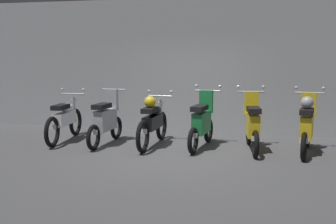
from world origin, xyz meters
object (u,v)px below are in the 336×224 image
motorbike_slot_1 (106,120)px  motorbike_slot_2 (153,121)px  motorbike_slot_3 (202,123)px  motorbike_slot_5 (307,125)px  motorbike_slot_4 (252,125)px  motorbike_slot_0 (65,119)px

motorbike_slot_1 → motorbike_slot_2: (1.03, 0.06, 0.00)m
motorbike_slot_3 → motorbike_slot_5: same height
motorbike_slot_4 → motorbike_slot_2: bearing=-179.3°
motorbike_slot_3 → motorbike_slot_4: same height
motorbike_slot_2 → motorbike_slot_3: bearing=3.5°
motorbike_slot_3 → motorbike_slot_4: size_ratio=1.00×
motorbike_slot_4 → motorbike_slot_5: bearing=-1.0°
motorbike_slot_2 → motorbike_slot_5: (3.10, 0.01, 0.04)m
motorbike_slot_2 → motorbike_slot_4: motorbike_slot_4 is taller
motorbike_slot_3 → motorbike_slot_5: bearing=-1.6°
motorbike_slot_4 → motorbike_slot_5: 1.04m
motorbike_slot_4 → motorbike_slot_3: bearing=177.8°
motorbike_slot_0 → motorbike_slot_3: 3.11m
motorbike_slot_1 → motorbike_slot_5: (4.13, 0.07, 0.04)m
motorbike_slot_0 → motorbike_slot_4: size_ratio=1.16×
motorbike_slot_0 → motorbike_slot_5: 5.17m
motorbike_slot_3 → motorbike_slot_5: (2.06, -0.06, 0.04)m
motorbike_slot_3 → motorbike_slot_4: 1.02m
motorbike_slot_3 → motorbike_slot_0: bearing=180.0°
motorbike_slot_2 → motorbike_slot_4: (2.06, 0.02, -0.00)m
motorbike_slot_0 → motorbike_slot_2: same height
motorbike_slot_2 → motorbike_slot_1: bearing=-176.5°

